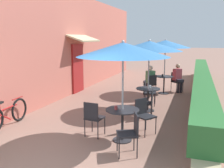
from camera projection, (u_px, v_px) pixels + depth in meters
cafe_facade_wall at (80, 44)px, 11.30m from camera, size 0.98×14.57×4.20m
planter_hedge at (201, 84)px, 9.94m from camera, size 0.60×13.57×1.01m
patio_table_near at (122, 118)px, 5.75m from camera, size 0.78×0.78×0.75m
patio_umbrella_near at (123, 50)px, 5.46m from camera, size 2.07×2.07×2.32m
cafe_chair_near_left at (131, 131)px, 5.05m from camera, size 0.53×0.53×0.87m
cafe_chair_near_right at (144, 113)px, 6.22m from camera, size 0.56×0.56×0.87m
cafe_chair_near_back at (93, 116)px, 5.99m from camera, size 0.44×0.44×0.87m
coffee_cup_near at (116, 108)px, 5.68m from camera, size 0.07×0.07×0.09m
patio_table_mid at (148, 95)px, 8.11m from camera, size 0.78×0.78×0.75m
patio_umbrella_mid at (149, 46)px, 7.83m from camera, size 2.07×2.07×2.32m
cafe_chair_mid_left at (148, 101)px, 7.40m from camera, size 0.44×0.44×0.87m
cafe_chair_mid_right at (148, 91)px, 8.83m from camera, size 0.44×0.44×0.87m
coffee_cup_mid at (150, 87)px, 8.11m from camera, size 0.07×0.07×0.09m
patio_table_far at (164, 81)px, 10.65m from camera, size 0.78×0.78×0.75m
patio_umbrella_far at (165, 44)px, 10.36m from camera, size 2.07×2.07×2.32m
cafe_chair_far_left at (176, 80)px, 11.04m from camera, size 0.57×0.57×0.87m
seated_patron_far_left at (178, 77)px, 10.91m from camera, size 0.51×0.51×1.25m
cafe_chair_far_right at (151, 83)px, 10.27m from camera, size 0.57×0.57×0.87m
seated_patron_far_right at (150, 79)px, 10.34m from camera, size 0.51×0.51×1.25m
coffee_cup_far at (162, 75)px, 10.58m from camera, size 0.07×0.07×0.09m
bicycle_leaning at (7, 114)px, 6.68m from camera, size 0.16×1.68×0.76m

